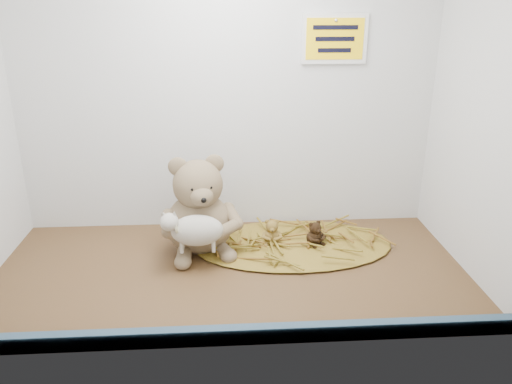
{
  "coord_description": "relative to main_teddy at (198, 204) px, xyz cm",
  "views": [
    {
      "loc": [
        -0.76,
        -112.45,
        64.49
      ],
      "look_at": [
        6.63,
        3.73,
        20.05
      ],
      "focal_mm": 35.0,
      "sensor_mm": 36.0,
      "label": 1
    }
  ],
  "objects": [
    {
      "name": "mini_teddy_tan",
      "position": [
        20.12,
        1.06,
        -8.84
      ],
      "size": [
        6.08,
        6.39,
        7.16
      ],
      "primitive_type": null,
      "rotation": [
        0.0,
        0.0,
        -0.05
      ],
      "color": "olive",
      "rests_on": "straw_bed"
    },
    {
      "name": "wall_sign",
      "position": [
        38.39,
        16.96,
        41.5
      ],
      "size": [
        16.0,
        1.2,
        11.0
      ],
      "primitive_type": "cube",
      "color": "yellow",
      "rests_on": "back_wall"
    },
    {
      "name": "toy_lamb",
      "position": [
        -0.0,
        -9.68,
        -3.16
      ],
      "size": [
        17.4,
        10.62,
        11.24
      ],
      "primitive_type": null,
      "color": "beige",
      "rests_on": "main_teddy"
    },
    {
      "name": "main_teddy",
      "position": [
        0.0,
        0.0,
        0.0
      ],
      "size": [
        26.13,
        27.06,
        27.0
      ],
      "primitive_type": null,
      "rotation": [
        0.0,
        0.0,
        0.21
      ],
      "color": "#8E7157",
      "rests_on": "shelf_floor"
    },
    {
      "name": "alcove_shell",
      "position": [
        8.39,
        -3.44,
        31.5
      ],
      "size": [
        120.4,
        60.2,
        90.4
      ],
      "color": "#462918",
      "rests_on": "ground"
    },
    {
      "name": "front_rail",
      "position": [
        8.39,
        -41.24,
        -11.7
      ],
      "size": [
        119.28,
        2.2,
        3.6
      ],
      "primitive_type": "cube",
      "color": "#355265",
      "rests_on": "shelf_floor"
    },
    {
      "name": "straw_bed",
      "position": [
        26.05,
        0.38,
        -12.96
      ],
      "size": [
        55.81,
        32.4,
        1.08
      ],
      "primitive_type": "ellipsoid",
      "color": "olive",
      "rests_on": "shelf_floor"
    },
    {
      "name": "mini_teddy_brown",
      "position": [
        31.98,
        -0.3,
        -9.01
      ],
      "size": [
        7.56,
        7.69,
        6.83
      ],
      "primitive_type": null,
      "rotation": [
        0.0,
        0.0,
        0.48
      ],
      "color": "black",
      "rests_on": "straw_bed"
    }
  ]
}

